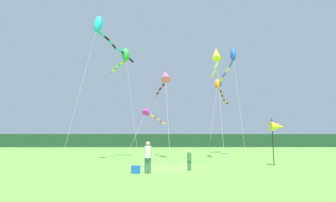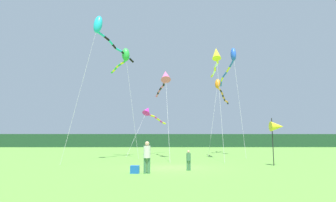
{
  "view_description": "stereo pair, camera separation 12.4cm",
  "coord_description": "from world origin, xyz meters",
  "px_view_note": "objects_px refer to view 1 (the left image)",
  "views": [
    {
      "loc": [
        -0.38,
        -18.24,
        1.84
      ],
      "look_at": [
        0.0,
        6.0,
        5.1
      ],
      "focal_mm": 29.97,
      "sensor_mm": 36.0,
      "label": 1
    },
    {
      "loc": [
        -0.26,
        -18.24,
        1.84
      ],
      "look_at": [
        0.0,
        6.0,
        5.1
      ],
      "focal_mm": 29.97,
      "sensor_mm": 36.0,
      "label": 2
    }
  ],
  "objects_px": {
    "kite_magenta": "(149,112)",
    "kite_yellow": "(216,56)",
    "kite_orange": "(219,88)",
    "cooler_box": "(136,169)",
    "kite_green": "(125,56)",
    "kite_cyan": "(103,30)",
    "person_child": "(189,159)",
    "banner_flag_pole": "(277,127)",
    "person_adult": "(148,155)",
    "kite_rainbow": "(165,78)",
    "kite_blue": "(231,59)"
  },
  "relations": [
    {
      "from": "kite_magenta",
      "to": "kite_yellow",
      "type": "bearing_deg",
      "value": -47.25
    },
    {
      "from": "kite_orange",
      "to": "kite_magenta",
      "type": "relative_size",
      "value": 1.07
    },
    {
      "from": "cooler_box",
      "to": "kite_green",
      "type": "relative_size",
      "value": 0.04
    },
    {
      "from": "kite_cyan",
      "to": "kite_orange",
      "type": "bearing_deg",
      "value": 39.56
    },
    {
      "from": "person_child",
      "to": "banner_flag_pole",
      "type": "relative_size",
      "value": 0.35
    },
    {
      "from": "cooler_box",
      "to": "kite_cyan",
      "type": "xyz_separation_m",
      "value": [
        -4.07,
        9.02,
        11.36
      ]
    },
    {
      "from": "person_adult",
      "to": "banner_flag_pole",
      "type": "relative_size",
      "value": 0.52
    },
    {
      "from": "cooler_box",
      "to": "kite_cyan",
      "type": "relative_size",
      "value": 0.04
    },
    {
      "from": "banner_flag_pole",
      "to": "person_child",
      "type": "bearing_deg",
      "value": -156.07
    },
    {
      "from": "cooler_box",
      "to": "banner_flag_pole",
      "type": "xyz_separation_m",
      "value": [
        9.41,
        4.17,
        2.45
      ]
    },
    {
      "from": "kite_rainbow",
      "to": "kite_green",
      "type": "xyz_separation_m",
      "value": [
        -4.17,
        1.06,
        2.47
      ]
    },
    {
      "from": "person_adult",
      "to": "kite_cyan",
      "type": "bearing_deg",
      "value": 117.43
    },
    {
      "from": "kite_blue",
      "to": "kite_green",
      "type": "bearing_deg",
      "value": -164.48
    },
    {
      "from": "kite_orange",
      "to": "kite_blue",
      "type": "bearing_deg",
      "value": -74.49
    },
    {
      "from": "kite_orange",
      "to": "cooler_box",
      "type": "bearing_deg",
      "value": -113.62
    },
    {
      "from": "person_adult",
      "to": "kite_green",
      "type": "relative_size",
      "value": 0.15
    },
    {
      "from": "kite_green",
      "to": "kite_orange",
      "type": "height_order",
      "value": "kite_green"
    },
    {
      "from": "banner_flag_pole",
      "to": "kite_magenta",
      "type": "distance_m",
      "value": 16.91
    },
    {
      "from": "cooler_box",
      "to": "kite_yellow",
      "type": "bearing_deg",
      "value": 58.42
    },
    {
      "from": "person_adult",
      "to": "kite_orange",
      "type": "relative_size",
      "value": 0.18
    },
    {
      "from": "kite_yellow",
      "to": "kite_magenta",
      "type": "relative_size",
      "value": 1.23
    },
    {
      "from": "kite_green",
      "to": "kite_magenta",
      "type": "xyz_separation_m",
      "value": [
        2.32,
        4.92,
        -5.38
      ]
    },
    {
      "from": "person_adult",
      "to": "kite_blue",
      "type": "bearing_deg",
      "value": 61.89
    },
    {
      "from": "person_child",
      "to": "kite_magenta",
      "type": "height_order",
      "value": "kite_magenta"
    },
    {
      "from": "person_adult",
      "to": "kite_rainbow",
      "type": "relative_size",
      "value": 0.18
    },
    {
      "from": "banner_flag_pole",
      "to": "kite_yellow",
      "type": "relative_size",
      "value": 0.31
    },
    {
      "from": "person_child",
      "to": "kite_yellow",
      "type": "height_order",
      "value": "kite_yellow"
    },
    {
      "from": "kite_blue",
      "to": "kite_green",
      "type": "xyz_separation_m",
      "value": [
        -11.93,
        -3.31,
        -0.69
      ]
    },
    {
      "from": "banner_flag_pole",
      "to": "kite_rainbow",
      "type": "bearing_deg",
      "value": 135.5
    },
    {
      "from": "banner_flag_pole",
      "to": "kite_orange",
      "type": "height_order",
      "value": "kite_orange"
    },
    {
      "from": "kite_yellow",
      "to": "kite_rainbow",
      "type": "bearing_deg",
      "value": 164.92
    },
    {
      "from": "cooler_box",
      "to": "kite_rainbow",
      "type": "bearing_deg",
      "value": 82.38
    },
    {
      "from": "banner_flag_pole",
      "to": "kite_yellow",
      "type": "bearing_deg",
      "value": 114.71
    },
    {
      "from": "person_child",
      "to": "kite_magenta",
      "type": "relative_size",
      "value": 0.13
    },
    {
      "from": "person_child",
      "to": "kite_green",
      "type": "distance_m",
      "value": 16.1
    },
    {
      "from": "kite_magenta",
      "to": "kite_green",
      "type": "bearing_deg",
      "value": -115.24
    },
    {
      "from": "kite_cyan",
      "to": "banner_flag_pole",
      "type": "bearing_deg",
      "value": -19.77
    },
    {
      "from": "kite_rainbow",
      "to": "kite_yellow",
      "type": "bearing_deg",
      "value": -15.08
    },
    {
      "from": "kite_blue",
      "to": "kite_magenta",
      "type": "xyz_separation_m",
      "value": [
        -9.61,
        1.61,
        -6.07
      ]
    },
    {
      "from": "kite_rainbow",
      "to": "kite_blue",
      "type": "relative_size",
      "value": 0.77
    },
    {
      "from": "person_child",
      "to": "kite_rainbow",
      "type": "distance_m",
      "value": 12.85
    },
    {
      "from": "person_adult",
      "to": "kite_blue",
      "type": "relative_size",
      "value": 0.14
    },
    {
      "from": "person_adult",
      "to": "kite_green",
      "type": "distance_m",
      "value": 16.33
    },
    {
      "from": "person_child",
      "to": "cooler_box",
      "type": "xyz_separation_m",
      "value": [
        -2.99,
        -1.32,
        -0.44
      ]
    },
    {
      "from": "kite_yellow",
      "to": "kite_cyan",
      "type": "relative_size",
      "value": 0.83
    },
    {
      "from": "banner_flag_pole",
      "to": "kite_magenta",
      "type": "relative_size",
      "value": 0.38
    },
    {
      "from": "person_child",
      "to": "kite_green",
      "type": "height_order",
      "value": "kite_green"
    },
    {
      "from": "person_adult",
      "to": "kite_green",
      "type": "xyz_separation_m",
      "value": [
        -3.23,
        12.98,
        9.37
      ]
    },
    {
      "from": "kite_yellow",
      "to": "kite_magenta",
      "type": "height_order",
      "value": "kite_yellow"
    },
    {
      "from": "kite_rainbow",
      "to": "kite_orange",
      "type": "bearing_deg",
      "value": 47.49
    }
  ]
}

